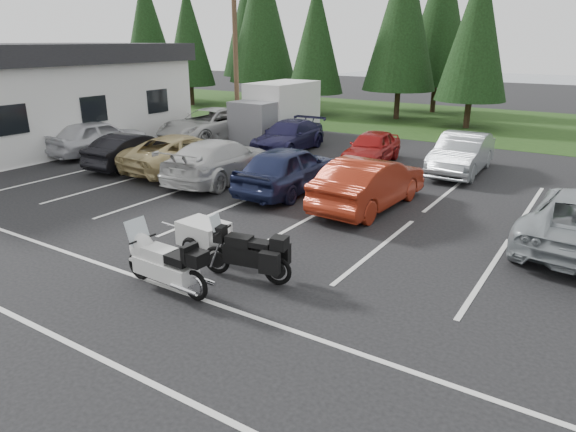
{
  "coord_description": "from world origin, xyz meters",
  "views": [
    {
      "loc": [
        7.88,
        -10.48,
        5.09
      ],
      "look_at": [
        1.42,
        -0.5,
        0.99
      ],
      "focal_mm": 32.0,
      "sensor_mm": 36.0,
      "label": 1
    }
  ],
  "objects_px": {
    "car_near_5": "(370,183)",
    "building": "(11,95)",
    "car_near_1": "(134,150)",
    "cargo_trailer": "(204,237)",
    "car_far_1": "(288,136)",
    "car_near_4": "(289,169)",
    "adventure_motorcycle": "(246,249)",
    "box_truck": "(272,111)",
    "car_far_2": "(372,147)",
    "touring_motorcycle": "(165,258)",
    "car_far_0": "(210,125)",
    "car_far_3": "(462,154)",
    "car_near_3": "(220,160)",
    "utility_pole": "(235,47)",
    "car_near_0": "(98,137)",
    "car_near_2": "(185,153)"
  },
  "relations": [
    {
      "from": "car_near_5",
      "to": "building",
      "type": "bearing_deg",
      "value": 3.01
    },
    {
      "from": "building",
      "to": "car_near_1",
      "type": "height_order",
      "value": "building"
    },
    {
      "from": "cargo_trailer",
      "to": "car_far_1",
      "type": "bearing_deg",
      "value": 117.62
    },
    {
      "from": "car_near_4",
      "to": "adventure_motorcycle",
      "type": "height_order",
      "value": "car_near_4"
    },
    {
      "from": "box_truck",
      "to": "car_near_5",
      "type": "bearing_deg",
      "value": -41.53
    },
    {
      "from": "building",
      "to": "box_truck",
      "type": "height_order",
      "value": "building"
    },
    {
      "from": "car_far_2",
      "to": "touring_motorcycle",
      "type": "height_order",
      "value": "touring_motorcycle"
    },
    {
      "from": "car_near_5",
      "to": "car_far_0",
      "type": "relative_size",
      "value": 0.82
    },
    {
      "from": "car_far_3",
      "to": "adventure_motorcycle",
      "type": "bearing_deg",
      "value": -97.87
    },
    {
      "from": "car_near_3",
      "to": "utility_pole",
      "type": "bearing_deg",
      "value": -61.43
    },
    {
      "from": "car_far_1",
      "to": "car_far_3",
      "type": "relative_size",
      "value": 1.04
    },
    {
      "from": "box_truck",
      "to": "car_near_0",
      "type": "height_order",
      "value": "box_truck"
    },
    {
      "from": "car_near_3",
      "to": "adventure_motorcycle",
      "type": "xyz_separation_m",
      "value": [
        6.01,
        -6.29,
        -0.06
      ]
    },
    {
      "from": "box_truck",
      "to": "car_far_3",
      "type": "xyz_separation_m",
      "value": [
        10.76,
        -2.34,
        -0.67
      ]
    },
    {
      "from": "car_far_3",
      "to": "touring_motorcycle",
      "type": "relative_size",
      "value": 1.81
    },
    {
      "from": "utility_pole",
      "to": "car_near_1",
      "type": "distance_m",
      "value": 9.18
    },
    {
      "from": "box_truck",
      "to": "car_near_4",
      "type": "bearing_deg",
      "value": -52.36
    },
    {
      "from": "car_near_4",
      "to": "car_far_3",
      "type": "xyz_separation_m",
      "value": [
        4.34,
        5.98,
        -0.05
      ]
    },
    {
      "from": "car_far_0",
      "to": "car_far_2",
      "type": "relative_size",
      "value": 1.47
    },
    {
      "from": "car_near_4",
      "to": "adventure_motorcycle",
      "type": "relative_size",
      "value": 2.04
    },
    {
      "from": "car_near_3",
      "to": "car_far_3",
      "type": "height_order",
      "value": "same"
    },
    {
      "from": "car_near_5",
      "to": "car_far_3",
      "type": "relative_size",
      "value": 1.04
    },
    {
      "from": "car_far_0",
      "to": "touring_motorcycle",
      "type": "relative_size",
      "value": 2.28
    },
    {
      "from": "car_near_2",
      "to": "car_far_1",
      "type": "relative_size",
      "value": 1.09
    },
    {
      "from": "building",
      "to": "car_far_1",
      "type": "relative_size",
      "value": 3.16
    },
    {
      "from": "car_near_2",
      "to": "car_near_4",
      "type": "xyz_separation_m",
      "value": [
        5.19,
        -0.26,
        0.08
      ]
    },
    {
      "from": "car_far_1",
      "to": "car_near_1",
      "type": "bearing_deg",
      "value": -125.02
    },
    {
      "from": "car_far_1",
      "to": "cargo_trailer",
      "type": "distance_m",
      "value": 12.6
    },
    {
      "from": "box_truck",
      "to": "car_near_2",
      "type": "distance_m",
      "value": 8.19
    },
    {
      "from": "utility_pole",
      "to": "adventure_motorcycle",
      "type": "relative_size",
      "value": 3.76
    },
    {
      "from": "car_far_2",
      "to": "adventure_motorcycle",
      "type": "relative_size",
      "value": 1.71
    },
    {
      "from": "utility_pole",
      "to": "car_near_2",
      "type": "relative_size",
      "value": 1.67
    },
    {
      "from": "car_near_0",
      "to": "car_near_5",
      "type": "distance_m",
      "value": 13.94
    },
    {
      "from": "building",
      "to": "car_near_5",
      "type": "height_order",
      "value": "building"
    },
    {
      "from": "car_far_0",
      "to": "car_far_1",
      "type": "distance_m",
      "value": 4.96
    },
    {
      "from": "car_far_2",
      "to": "car_near_0",
      "type": "bearing_deg",
      "value": -160.36
    },
    {
      "from": "car_near_1",
      "to": "car_near_0",
      "type": "bearing_deg",
      "value": -17.16
    },
    {
      "from": "cargo_trailer",
      "to": "car_near_2",
      "type": "bearing_deg",
      "value": 141.17
    },
    {
      "from": "car_near_0",
      "to": "car_far_0",
      "type": "bearing_deg",
      "value": -109.56
    },
    {
      "from": "utility_pole",
      "to": "box_truck",
      "type": "relative_size",
      "value": 1.61
    },
    {
      "from": "car_near_3",
      "to": "car_far_1",
      "type": "relative_size",
      "value": 1.1
    },
    {
      "from": "car_far_0",
      "to": "car_far_1",
      "type": "xyz_separation_m",
      "value": [
        4.96,
        -0.03,
        -0.12
      ]
    },
    {
      "from": "car_near_1",
      "to": "building",
      "type": "bearing_deg",
      "value": -4.73
    },
    {
      "from": "car_far_3",
      "to": "adventure_motorcycle",
      "type": "height_order",
      "value": "car_far_3"
    },
    {
      "from": "box_truck",
      "to": "car_far_3",
      "type": "distance_m",
      "value": 11.03
    },
    {
      "from": "car_near_2",
      "to": "car_near_5",
      "type": "xyz_separation_m",
      "value": [
        8.32,
        -0.39,
        0.07
      ]
    },
    {
      "from": "car_near_5",
      "to": "touring_motorcycle",
      "type": "relative_size",
      "value": 1.88
    },
    {
      "from": "car_near_2",
      "to": "car_far_0",
      "type": "bearing_deg",
      "value": -55.22
    },
    {
      "from": "utility_pole",
      "to": "adventure_motorcycle",
      "type": "bearing_deg",
      "value": -51.22
    },
    {
      "from": "car_near_4",
      "to": "box_truck",
      "type": "bearing_deg",
      "value": -54.01
    }
  ]
}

